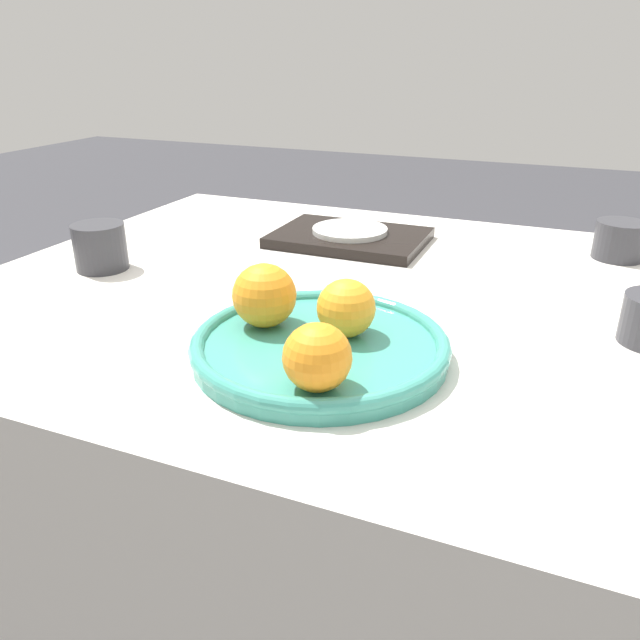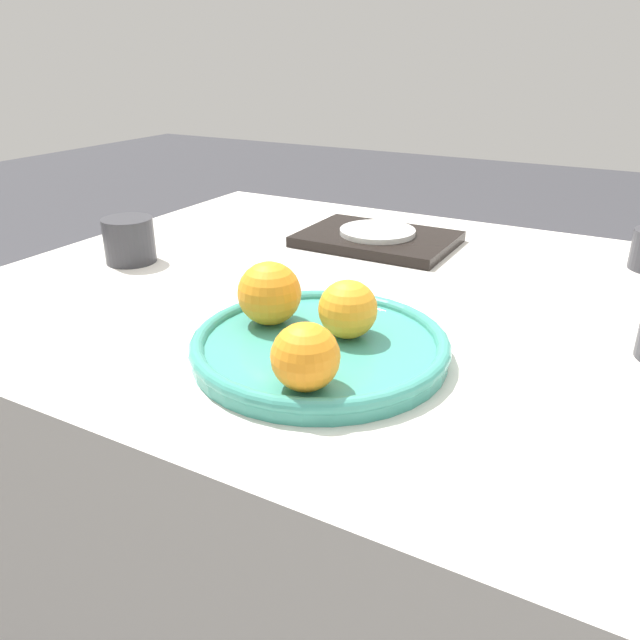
# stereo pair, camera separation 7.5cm
# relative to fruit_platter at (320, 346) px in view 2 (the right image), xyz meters

# --- Properties ---
(table) EXTENTS (1.53, 0.99, 0.77)m
(table) POSITION_rel_fruit_platter_xyz_m (0.11, 0.24, -0.40)
(table) COLOR silver
(table) RESTS_ON ground_plane
(fruit_platter) EXTENTS (0.32, 0.32, 0.03)m
(fruit_platter) POSITION_rel_fruit_platter_xyz_m (0.00, 0.00, 0.00)
(fruit_platter) COLOR teal
(fruit_platter) RESTS_ON table
(orange_0) EXTENTS (0.08, 0.08, 0.08)m
(orange_0) POSITION_rel_fruit_platter_xyz_m (-0.08, 0.02, 0.05)
(orange_0) COLOR orange
(orange_0) RESTS_ON fruit_platter
(orange_1) EXTENTS (0.07, 0.07, 0.07)m
(orange_1) POSITION_rel_fruit_platter_xyz_m (0.04, -0.11, 0.04)
(orange_1) COLOR orange
(orange_1) RESTS_ON fruit_platter
(orange_2) EXTENTS (0.07, 0.07, 0.07)m
(orange_2) POSITION_rel_fruit_platter_xyz_m (0.02, 0.03, 0.04)
(orange_2) COLOR orange
(orange_2) RESTS_ON fruit_platter
(serving_tray) EXTENTS (0.29, 0.21, 0.02)m
(serving_tray) POSITION_rel_fruit_platter_xyz_m (-0.14, 0.47, -0.01)
(serving_tray) COLOR black
(serving_tray) RESTS_ON table
(side_plate) EXTENTS (0.15, 0.15, 0.01)m
(side_plate) POSITION_rel_fruit_platter_xyz_m (-0.14, 0.47, 0.01)
(side_plate) COLOR silver
(side_plate) RESTS_ON serving_tray
(cup_2) EXTENTS (0.09, 0.09, 0.08)m
(cup_2) POSITION_rel_fruit_platter_xyz_m (-0.47, 0.16, 0.02)
(cup_2) COLOR #333338
(cup_2) RESTS_ON table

